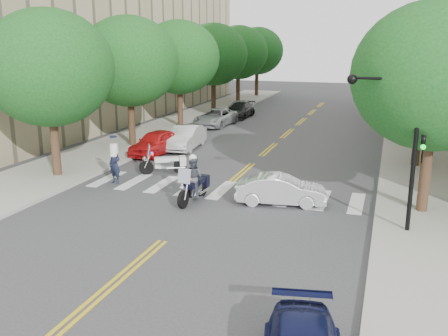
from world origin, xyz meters
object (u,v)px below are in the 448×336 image
at_px(motorcycle_parked, 167,163).
at_px(convertible, 281,190).
at_px(motorcycle_police, 194,180).
at_px(officer_standing, 115,164).

distance_m(motorcycle_parked, convertible, 7.47).
bearing_deg(motorcycle_police, convertible, -163.27).
bearing_deg(motorcycle_parked, officer_standing, 116.25).
xyz_separation_m(motorcycle_police, officer_standing, (-4.73, 1.37, 0.02)).
bearing_deg(motorcycle_parked, motorcycle_police, -172.60).
distance_m(motorcycle_police, officer_standing, 4.93).
bearing_deg(convertible, motorcycle_parked, 55.85).
bearing_deg(motorcycle_parked, convertible, -145.43).
bearing_deg(convertible, officer_standing, 76.57).
height_order(motorcycle_parked, officer_standing, officer_standing).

